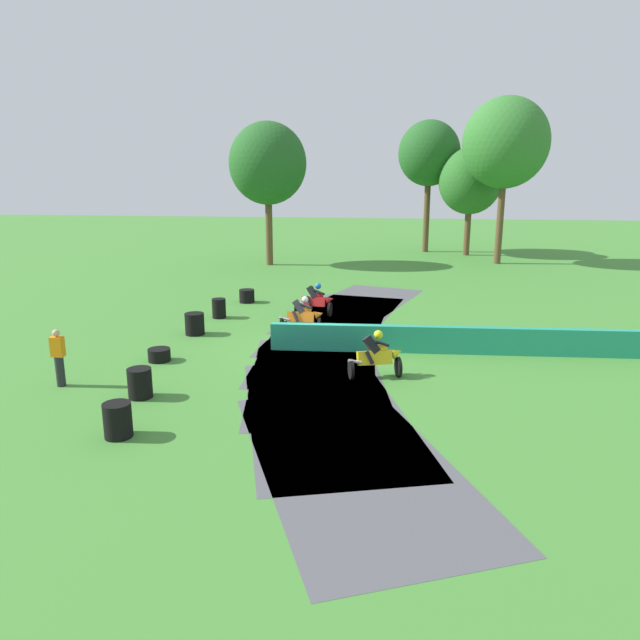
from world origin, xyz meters
TOP-DOWN VIEW (x-y plane):
  - ground_plane at (0.00, 0.00)m, footprint 120.00×120.00m
  - track_asphalt at (0.63, 0.03)m, footprint 7.16×23.98m
  - safety_barrier at (5.10, 0.24)m, footprint 13.33×0.93m
  - motorcycle_lead_red at (-0.74, 4.94)m, footprint 1.71×0.90m
  - motorcycle_chase_orange at (-0.86, 2.23)m, footprint 1.68×0.89m
  - motorcycle_trailing_yellow at (2.05, -2.41)m, footprint 1.68×1.11m
  - tire_stack_near at (-4.22, 7.03)m, footprint 0.69×0.69m
  - tire_stack_mid_a at (-4.61, 3.98)m, footprint 0.56×0.56m
  - tire_stack_mid_b at (-4.74, 1.38)m, footprint 0.70×0.70m
  - tire_stack_far at (-4.81, -1.81)m, footprint 0.70×0.70m
  - tire_stack_extra_a at (-4.08, -4.87)m, footprint 0.63×0.63m
  - tire_stack_extra_b at (-3.56, -7.22)m, footprint 0.63×0.63m
  - track_marshal at (-6.65, -4.32)m, footprint 0.34×0.24m
  - tree_far_left at (-5.59, 18.42)m, footprint 4.84×4.84m
  - tree_far_right at (7.54, 24.79)m, footprint 4.39×4.39m
  - tree_mid_rise at (4.68, 26.38)m, footprint 4.47×4.47m
  - tree_behind_barrier at (9.11, 20.89)m, footprint 5.36×5.36m

SIDE VIEW (x-z plane):
  - ground_plane at x=0.00m, z-range 0.00..0.00m
  - track_asphalt at x=0.63m, z-range 0.00..0.01m
  - tire_stack_far at x=-4.81m, z-range 0.00..0.40m
  - tire_stack_near at x=-4.22m, z-range 0.00..0.60m
  - tire_stack_extra_a at x=-4.08m, z-range 0.00..0.80m
  - tire_stack_mid_b at x=-4.74m, z-range 0.00..0.80m
  - tire_stack_mid_a at x=-4.61m, z-range 0.00..0.80m
  - tire_stack_extra_b at x=-3.56m, z-range 0.00..0.80m
  - safety_barrier at x=5.10m, z-range 0.00..0.90m
  - motorcycle_chase_orange at x=-0.86m, z-range -0.08..1.34m
  - motorcycle_lead_red at x=-0.74m, z-range -0.07..1.36m
  - motorcycle_trailing_yellow at x=2.05m, z-range -0.07..1.36m
  - track_marshal at x=-6.65m, z-range 0.00..1.63m
  - tree_far_right at x=7.54m, z-range 1.43..8.96m
  - tree_far_left at x=-5.59m, z-range 1.88..10.78m
  - tree_mid_rise at x=4.68m, z-range 2.36..11.89m
  - tree_behind_barrier at x=9.11m, z-range 2.37..12.80m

